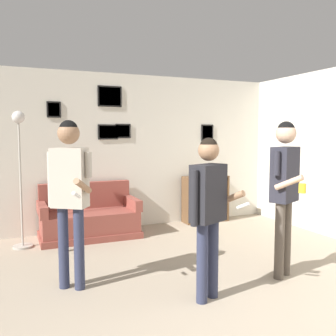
{
  "coord_description": "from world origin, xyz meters",
  "views": [
    {
      "loc": [
        -2.09,
        -1.85,
        1.65
      ],
      "look_at": [
        -0.35,
        2.25,
        1.25
      ],
      "focal_mm": 40.0,
      "sensor_mm": 36.0,
      "label": 1
    }
  ],
  "objects_px": {
    "floor_lamp": "(20,161)",
    "person_watcher_holding_cup": "(285,181)",
    "person_player_foreground_center": "(208,202)",
    "couch": "(89,219)",
    "bottle_on_floor": "(65,245)",
    "bookshelf": "(205,199)",
    "person_player_foreground_left": "(70,185)"
  },
  "relations": [
    {
      "from": "couch",
      "to": "bookshelf",
      "type": "bearing_deg",
      "value": 5.07
    },
    {
      "from": "person_player_foreground_left",
      "to": "person_watcher_holding_cup",
      "type": "height_order",
      "value": "person_player_foreground_left"
    },
    {
      "from": "person_player_foreground_left",
      "to": "person_player_foreground_center",
      "type": "height_order",
      "value": "person_player_foreground_left"
    },
    {
      "from": "person_player_foreground_left",
      "to": "person_watcher_holding_cup",
      "type": "bearing_deg",
      "value": -14.96
    },
    {
      "from": "couch",
      "to": "person_player_foreground_left",
      "type": "relative_size",
      "value": 0.86
    },
    {
      "from": "bottle_on_floor",
      "to": "couch",
      "type": "bearing_deg",
      "value": 53.58
    },
    {
      "from": "bookshelf",
      "to": "person_player_foreground_center",
      "type": "bearing_deg",
      "value": -118.4
    },
    {
      "from": "person_watcher_holding_cup",
      "to": "bottle_on_floor",
      "type": "distance_m",
      "value": 3.12
    },
    {
      "from": "floor_lamp",
      "to": "person_player_foreground_center",
      "type": "xyz_separation_m",
      "value": [
        1.64,
        -2.59,
        -0.29
      ]
    },
    {
      "from": "floor_lamp",
      "to": "couch",
      "type": "bearing_deg",
      "value": 11.04
    },
    {
      "from": "bookshelf",
      "to": "person_player_foreground_left",
      "type": "distance_m",
      "value": 3.63
    },
    {
      "from": "bottle_on_floor",
      "to": "person_player_foreground_left",
      "type": "bearing_deg",
      "value": -94.44
    },
    {
      "from": "floor_lamp",
      "to": "bookshelf",
      "type": "bearing_deg",
      "value": 6.94
    },
    {
      "from": "bookshelf",
      "to": "person_player_foreground_left",
      "type": "relative_size",
      "value": 0.48
    },
    {
      "from": "couch",
      "to": "bottle_on_floor",
      "type": "xyz_separation_m",
      "value": [
        -0.47,
        -0.64,
        -0.19
      ]
    },
    {
      "from": "couch",
      "to": "bookshelf",
      "type": "xyz_separation_m",
      "value": [
        2.25,
        0.2,
        0.15
      ]
    },
    {
      "from": "person_player_foreground_center",
      "to": "couch",
      "type": "bearing_deg",
      "value": 102.76
    },
    {
      "from": "person_player_foreground_center",
      "to": "bottle_on_floor",
      "type": "xyz_separation_m",
      "value": [
        -1.1,
        2.15,
        -0.9
      ]
    },
    {
      "from": "couch",
      "to": "bookshelf",
      "type": "relative_size",
      "value": 1.78
    },
    {
      "from": "floor_lamp",
      "to": "person_player_foreground_center",
      "type": "height_order",
      "value": "floor_lamp"
    },
    {
      "from": "couch",
      "to": "floor_lamp",
      "type": "distance_m",
      "value": 1.43
    },
    {
      "from": "person_watcher_holding_cup",
      "to": "floor_lamp",
      "type": "bearing_deg",
      "value": 138.92
    },
    {
      "from": "floor_lamp",
      "to": "person_watcher_holding_cup",
      "type": "distance_m",
      "value": 3.65
    },
    {
      "from": "person_player_foreground_left",
      "to": "person_player_foreground_center",
      "type": "bearing_deg",
      "value": -33.99
    },
    {
      "from": "bottle_on_floor",
      "to": "bookshelf",
      "type": "bearing_deg",
      "value": 17.16
    },
    {
      "from": "person_player_foreground_left",
      "to": "person_watcher_holding_cup",
      "type": "xyz_separation_m",
      "value": [
        2.31,
        -0.62,
        -0.0
      ]
    },
    {
      "from": "bookshelf",
      "to": "person_player_foreground_center",
      "type": "height_order",
      "value": "person_player_foreground_center"
    },
    {
      "from": "person_player_foreground_center",
      "to": "person_player_foreground_left",
      "type": "bearing_deg",
      "value": 146.01
    },
    {
      "from": "couch",
      "to": "person_watcher_holding_cup",
      "type": "relative_size",
      "value": 0.86
    },
    {
      "from": "person_watcher_holding_cup",
      "to": "bottle_on_floor",
      "type": "bearing_deg",
      "value": 138.53
    },
    {
      "from": "floor_lamp",
      "to": "person_player_foreground_center",
      "type": "distance_m",
      "value": 3.08
    },
    {
      "from": "floor_lamp",
      "to": "person_player_foreground_left",
      "type": "height_order",
      "value": "floor_lamp"
    }
  ]
}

